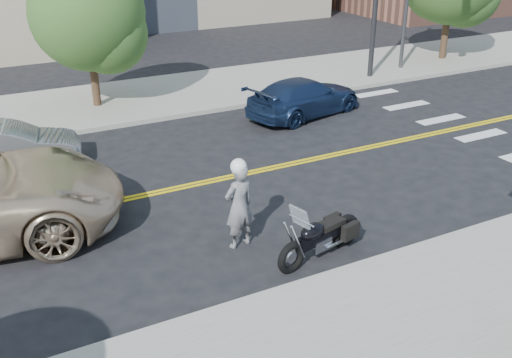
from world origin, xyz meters
The scene contains 7 objects.
ground_plane centered at (0.00, 0.00, 0.00)m, with size 120.00×120.00×0.00m, color black.
sidewalk_far centered at (0.00, 7.50, 0.07)m, with size 60.00×5.00×0.15m, color #9E9B91.
motorcyclist centered at (-0.40, -3.18, 0.96)m, with size 0.73×0.55×1.94m.
motorcycle centered at (0.82, -4.31, 0.66)m, with size 2.16×0.66×1.32m, color black, non-canonical shape.
parked_car_silver centered at (-4.01, 3.30, 0.60)m, with size 1.28×3.66×1.21m, color #9FA3A6.
parked_car_blue centered at (5.26, 3.40, 0.62)m, with size 1.75×4.30×1.25m, color navy.
tree_far_a centered at (-0.68, 7.26, 3.23)m, with size 3.73×3.73×5.10m.
Camera 1 is at (-5.08, -12.77, 6.39)m, focal length 42.00 mm.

